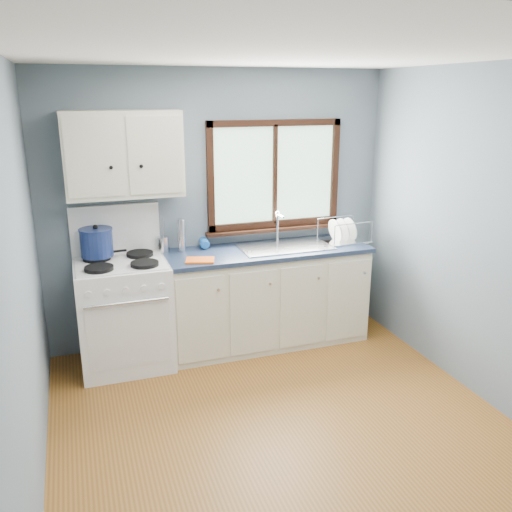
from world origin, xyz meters
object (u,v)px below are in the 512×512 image
object	(u,v)px
stockpot	(96,242)
thermos	(181,235)
gas_range	(124,311)
sink	(285,253)
skillet	(97,253)
utensil_crock	(163,244)
dish_rack	(343,235)
base_cabinets	(266,301)

from	to	relation	value
stockpot	thermos	world-z (taller)	stockpot
thermos	gas_range	bearing A→B (deg)	-161.96
sink	skillet	distance (m)	1.67
utensil_crock	dish_rack	size ratio (longest dim) A/B	0.77
skillet	thermos	world-z (taller)	thermos
base_cabinets	utensil_crock	distance (m)	1.10
base_cabinets	sink	size ratio (longest dim) A/B	2.20
sink	dish_rack	xyz separation A→B (m)	(0.61, 0.01, 0.12)
gas_range	stockpot	xyz separation A→B (m)	(-0.17, 0.14, 0.59)
skillet	stockpot	xyz separation A→B (m)	(0.00, 0.00, 0.10)
sink	base_cabinets	bearing A→B (deg)	179.87
base_cabinets	skillet	bearing A→B (deg)	175.34
base_cabinets	stockpot	size ratio (longest dim) A/B	6.52
skillet	stockpot	size ratio (longest dim) A/B	1.34
skillet	dish_rack	size ratio (longest dim) A/B	0.83
gas_range	thermos	distance (m)	0.82
base_cabinets	gas_range	bearing A→B (deg)	-179.18
sink	stockpot	bearing A→B (deg)	175.67
base_cabinets	utensil_crock	world-z (taller)	utensil_crock
gas_range	utensil_crock	bearing A→B (deg)	29.96
utensil_crock	dish_rack	distance (m)	1.70
gas_range	stockpot	world-z (taller)	gas_range
skillet	utensil_crock	size ratio (longest dim) A/B	1.08
sink	utensil_crock	distance (m)	1.11
stockpot	dish_rack	xyz separation A→B (m)	(2.26, -0.11, -0.10)
gas_range	skillet	distance (m)	0.54
base_cabinets	dish_rack	world-z (taller)	dish_rack
base_cabinets	thermos	world-z (taller)	thermos
sink	thermos	world-z (taller)	thermos
sink	dish_rack	distance (m)	0.62
stockpot	utensil_crock	bearing A→B (deg)	8.62
sink	thermos	size ratio (longest dim) A/B	2.80
base_cabinets	sink	distance (m)	0.48
base_cabinets	skillet	world-z (taller)	skillet
base_cabinets	dish_rack	xyz separation A→B (m)	(0.79, 0.01, 0.57)
dish_rack	stockpot	bearing A→B (deg)	171.88
skillet	dish_rack	bearing A→B (deg)	-6.93
thermos	dish_rack	xyz separation A→B (m)	(1.54, -0.15, -0.09)
sink	stockpot	world-z (taller)	stockpot
gas_range	thermos	size ratio (longest dim) A/B	4.53
skillet	dish_rack	xyz separation A→B (m)	(2.27, -0.11, -0.01)
stockpot	utensil_crock	world-z (taller)	utensil_crock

